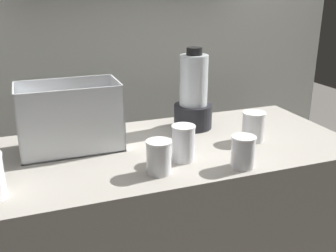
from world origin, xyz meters
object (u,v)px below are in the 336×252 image
object	(u,v)px
juice_cup_mango_right	(243,153)
juice_cup_beet_far_right	(253,128)
carrot_display_bin	(74,128)
blender_pitcher	(193,97)
juice_cup_carrot_middle	(183,145)
juice_cup_beet_left	(159,159)

from	to	relation	value
juice_cup_mango_right	juice_cup_beet_far_right	size ratio (longest dim) A/B	0.95
carrot_display_bin	blender_pitcher	distance (m)	0.51
juice_cup_beet_far_right	juice_cup_mango_right	bearing A→B (deg)	-129.32
juice_cup_beet_far_right	juice_cup_carrot_middle	bearing A→B (deg)	-166.45
juice_cup_carrot_middle	juice_cup_beet_far_right	bearing A→B (deg)	13.55
juice_cup_carrot_middle	juice_cup_mango_right	bearing A→B (deg)	-36.64
carrot_display_bin	blender_pitcher	world-z (taller)	blender_pitcher
carrot_display_bin	juice_cup_mango_right	distance (m)	0.61
juice_cup_beet_far_right	juice_cup_beet_left	bearing A→B (deg)	-161.73
carrot_display_bin	juice_cup_beet_far_right	bearing A→B (deg)	-13.75
juice_cup_carrot_middle	juice_cup_mango_right	size ratio (longest dim) A/B	1.16
blender_pitcher	juice_cup_beet_left	size ratio (longest dim) A/B	3.08
blender_pitcher	juice_cup_carrot_middle	world-z (taller)	blender_pitcher
juice_cup_beet_left	juice_cup_carrot_middle	xyz separation A→B (m)	(0.11, 0.07, 0.01)
blender_pitcher	carrot_display_bin	bearing A→B (deg)	-173.25
juice_cup_beet_left	juice_cup_beet_far_right	xyz separation A→B (m)	(0.44, 0.14, 0.00)
carrot_display_bin	juice_cup_mango_right	size ratio (longest dim) A/B	3.34
carrot_display_bin	juice_cup_carrot_middle	bearing A→B (deg)	-35.58
blender_pitcher	juice_cup_beet_far_right	world-z (taller)	blender_pitcher
juice_cup_carrot_middle	juice_cup_beet_far_right	xyz separation A→B (m)	(0.32, 0.08, -0.01)
blender_pitcher	juice_cup_mango_right	size ratio (longest dim) A/B	3.13
juice_cup_beet_left	juice_cup_beet_far_right	size ratio (longest dim) A/B	0.96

